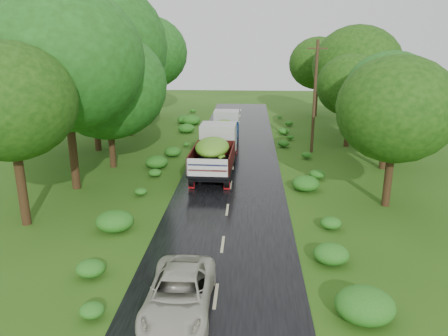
# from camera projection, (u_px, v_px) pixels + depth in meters

# --- Properties ---
(ground) EXTENTS (120.00, 120.00, 0.00)m
(ground) POSITION_uv_depth(u_px,v_px,m) (216.00, 296.00, 15.48)
(ground) COLOR #244E10
(ground) RESTS_ON ground
(road) EXTENTS (6.50, 80.00, 0.02)m
(road) POSITION_uv_depth(u_px,v_px,m) (224.00, 235.00, 20.25)
(road) COLOR black
(road) RESTS_ON ground
(road_lines) EXTENTS (0.12, 69.60, 0.00)m
(road_lines) POSITION_uv_depth(u_px,v_px,m) (225.00, 225.00, 21.21)
(road_lines) COLOR #BFB78C
(road_lines) RESTS_ON road
(truck_near) EXTENTS (2.72, 7.11, 2.96)m
(truck_near) POSITION_uv_depth(u_px,v_px,m) (215.00, 149.00, 28.70)
(truck_near) COLOR black
(truck_near) RESTS_ON ground
(truck_far) EXTENTS (2.24, 6.19, 2.60)m
(truck_far) POSITION_uv_depth(u_px,v_px,m) (225.00, 128.00, 36.34)
(truck_far) COLOR black
(truck_far) RESTS_ON ground
(car) EXTENTS (2.17, 4.67, 1.30)m
(car) POSITION_uv_depth(u_px,v_px,m) (179.00, 294.00, 14.46)
(car) COLOR beige
(car) RESTS_ON road
(utility_pole) EXTENTS (1.50, 0.35, 8.57)m
(utility_pole) POSITION_uv_depth(u_px,v_px,m) (315.00, 96.00, 33.19)
(utility_pole) COLOR #382616
(utility_pole) RESTS_ON ground
(trees_left) EXTENTS (7.00, 33.34, 10.20)m
(trees_left) POSITION_uv_depth(u_px,v_px,m) (107.00, 62.00, 33.88)
(trees_left) COLOR black
(trees_left) RESTS_ON ground
(trees_right) EXTENTS (6.11, 30.87, 7.98)m
(trees_right) POSITION_uv_depth(u_px,v_px,m) (355.00, 78.00, 35.49)
(trees_right) COLOR black
(trees_right) RESTS_ON ground
(shrubs) EXTENTS (11.90, 44.00, 0.70)m
(shrubs) POSITION_uv_depth(u_px,v_px,m) (232.00, 170.00, 28.75)
(shrubs) COLOR #216C19
(shrubs) RESTS_ON ground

